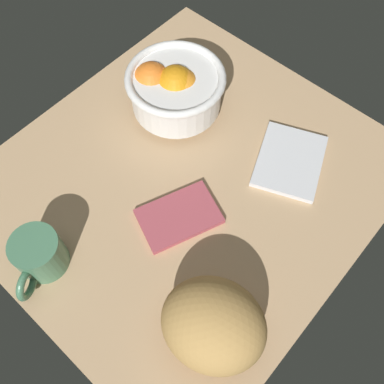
{
  "coord_description": "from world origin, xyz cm",
  "views": [
    {
      "loc": [
        30.27,
        28.34,
        70.19
      ],
      "look_at": [
        3.6,
        4.53,
        5.0
      ],
      "focal_mm": 40.4,
      "sensor_mm": 36.0,
      "label": 1
    }
  ],
  "objects_px": {
    "napkin_spare": "(290,161)",
    "mug": "(39,255)",
    "napkin_folded": "(179,216)",
    "bread_loaf": "(214,324)",
    "fruit_bowl": "(174,88)"
  },
  "relations": [
    {
      "from": "napkin_spare",
      "to": "napkin_folded",
      "type": "bearing_deg",
      "value": -19.09
    },
    {
      "from": "bread_loaf",
      "to": "napkin_folded",
      "type": "bearing_deg",
      "value": -122.85
    },
    {
      "from": "napkin_spare",
      "to": "mug",
      "type": "xyz_separation_m",
      "value": [
        0.44,
        -0.19,
        0.03
      ]
    },
    {
      "from": "fruit_bowl",
      "to": "mug",
      "type": "height_order",
      "value": "fruit_bowl"
    },
    {
      "from": "fruit_bowl",
      "to": "mug",
      "type": "xyz_separation_m",
      "value": [
        0.39,
        0.06,
        -0.02
      ]
    },
    {
      "from": "bread_loaf",
      "to": "napkin_folded",
      "type": "height_order",
      "value": "bread_loaf"
    },
    {
      "from": "napkin_folded",
      "to": "mug",
      "type": "distance_m",
      "value": 0.24
    },
    {
      "from": "napkin_folded",
      "to": "napkin_spare",
      "type": "bearing_deg",
      "value": 160.91
    },
    {
      "from": "napkin_folded",
      "to": "napkin_spare",
      "type": "distance_m",
      "value": 0.24
    },
    {
      "from": "napkin_spare",
      "to": "mug",
      "type": "bearing_deg",
      "value": -23.29
    },
    {
      "from": "fruit_bowl",
      "to": "mug",
      "type": "distance_m",
      "value": 0.4
    },
    {
      "from": "bread_loaf",
      "to": "napkin_spare",
      "type": "distance_m",
      "value": 0.36
    },
    {
      "from": "bread_loaf",
      "to": "mug",
      "type": "bearing_deg",
      "value": -70.22
    },
    {
      "from": "fruit_bowl",
      "to": "bread_loaf",
      "type": "height_order",
      "value": "bread_loaf"
    },
    {
      "from": "bread_loaf",
      "to": "mug",
      "type": "xyz_separation_m",
      "value": [
        0.1,
        -0.28,
        -0.02
      ]
    }
  ]
}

